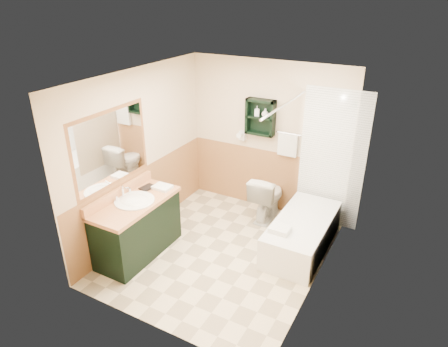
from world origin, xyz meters
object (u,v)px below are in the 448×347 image
wall_shelf (260,117)px  toilet (267,197)px  hair_dryer (243,135)px  vanity (137,227)px  soap_bottle_a (257,114)px  soap_bottle_b (265,114)px  bathtub (302,234)px  vanity_book (143,180)px

wall_shelf → toilet: wall_shelf is taller
hair_dryer → vanity: hair_dryer is taller
toilet → hair_dryer: bearing=-25.2°
soap_bottle_a → soap_bottle_b: (0.13, 0.00, 0.02)m
wall_shelf → bathtub: (1.03, -0.76, -1.32)m
hair_dryer → toilet: 1.04m
toilet → soap_bottle_a: soap_bottle_a is taller
hair_dryer → soap_bottle_b: 0.56m
wall_shelf → vanity: 2.42m
bathtub → soap_bottle_b: size_ratio=11.32×
vanity_book → soap_bottle_a: 1.96m
hair_dryer → soap_bottle_a: soap_bottle_a is taller
soap_bottle_a → soap_bottle_b: 0.14m
hair_dryer → vanity_book: hair_dryer is taller
hair_dryer → soap_bottle_a: (0.24, -0.03, 0.40)m
wall_shelf → bathtub: bearing=-36.6°
vanity → vanity_book: size_ratio=6.03×
hair_dryer → soap_bottle_b: size_ratio=1.81×
vanity → bathtub: vanity is taller
hair_dryer → bathtub: hair_dryer is taller
soap_bottle_a → vanity: bearing=-113.5°
wall_shelf → vanity_book: wall_shelf is taller
vanity → wall_shelf: bearing=65.2°
wall_shelf → vanity_book: bearing=-124.4°
wall_shelf → bathtub: 1.84m
vanity_book → hair_dryer: bearing=72.3°
vanity → toilet: 2.06m
bathtub → soap_bottle_b: 1.84m
toilet → soap_bottle_a: bearing=-35.8°
toilet → soap_bottle_a: size_ratio=4.87×
vanity_book → toilet: bearing=52.8°
bathtub → wall_shelf: bearing=143.4°
vanity → soap_bottle_b: bearing=63.2°
bathtub → vanity_book: (-2.08, -0.78, 0.68)m
wall_shelf → toilet: (0.27, -0.23, -1.19)m
wall_shelf → vanity_book: 1.98m
vanity_book → soap_bottle_b: size_ratio=1.59×
vanity → soap_bottle_a: 2.42m
hair_dryer → vanity_book: size_ratio=1.14×
vanity → soap_bottle_a: (0.84, 1.93, 1.20)m
wall_shelf → toilet: bearing=-40.6°
wall_shelf → hair_dryer: wall_shelf is taller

